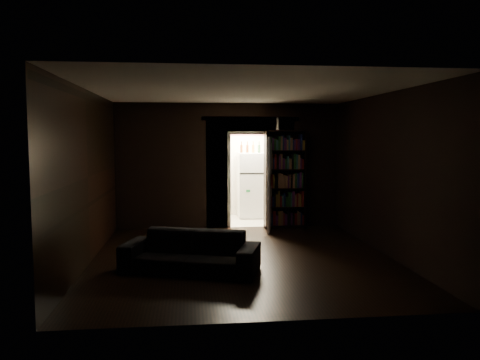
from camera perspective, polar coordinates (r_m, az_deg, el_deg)
name	(u,v)px	position (r m, az deg, el deg)	size (l,w,h in m)	color
ground	(242,258)	(8.02, 0.27, -9.50)	(5.50, 5.50, 0.00)	black
room_walls	(235,156)	(8.83, -0.58, 2.91)	(5.02, 5.61, 2.84)	black
kitchen_alcove	(245,171)	(11.69, 0.55, 1.16)	(2.20, 1.80, 2.60)	#B0A899
sofa	(190,245)	(7.23, -6.06, -7.93)	(2.06, 0.89, 0.79)	black
bookshelf	(285,179)	(10.52, 5.47, 0.08)	(0.90, 0.32, 2.20)	black
refrigerator	(253,185)	(11.91, 1.54, -0.63)	(0.74, 0.68, 1.65)	white
door	(270,184)	(10.22, 3.64, -0.48)	(0.85, 0.05, 2.05)	white
figurine	(278,124)	(10.45, 4.61, 6.88)	(0.10, 0.10, 0.29)	white
bottles	(250,147)	(11.81, 1.26, 4.03)	(0.71, 0.09, 0.29)	black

